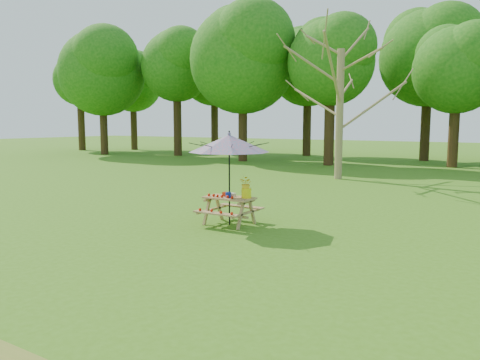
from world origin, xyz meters
The scene contains 6 objects.
treeline centered at (0.00, 22.00, 8.00)m, with size 60.00×12.00×16.00m, color #135E10, non-canonical shape.
picnic_table centered at (4.09, 4.22, 0.33)m, with size 1.20×1.32×0.67m.
patio_umbrella centered at (4.09, 4.22, 1.95)m, with size 2.16×2.16×2.25m.
produce_bins centered at (4.05, 4.25, 0.72)m, with size 0.31×0.41×0.13m.
tomatoes_row centered at (3.94, 4.04, 0.71)m, with size 0.77×0.13×0.07m, color red, non-canonical shape.
flower_bucket centered at (4.50, 4.32, 0.95)m, with size 0.38×0.35×0.52m.
Camera 1 is at (10.18, -5.00, 2.43)m, focal length 35.00 mm.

